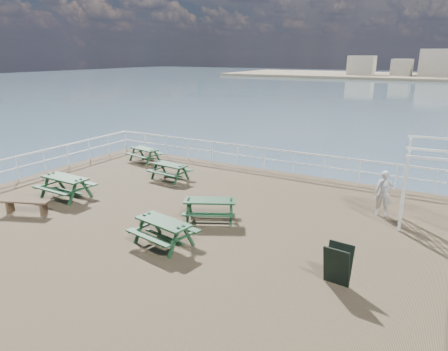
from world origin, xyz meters
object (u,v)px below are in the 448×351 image
picnic_table_a (145,152)px  person (384,194)px  picnic_table_d (65,183)px  picnic_table_e (163,227)px  flat_bench_near (26,203)px  trellis_arbor (443,190)px  picnic_table_b (170,168)px  picnic_table_c (210,205)px

picnic_table_a → person: person is taller
picnic_table_d → picnic_table_e: size_ratio=1.01×
picnic_table_e → picnic_table_d: bearing=176.7°
flat_bench_near → trellis_arbor: size_ratio=0.58×
picnic_table_e → picnic_table_b: bearing=135.0°
person → picnic_table_c: bearing=-151.6°
picnic_table_c → picnic_table_e: bearing=-123.1°
picnic_table_d → trellis_arbor: trellis_arbor is taller
flat_bench_near → trellis_arbor: trellis_arbor is taller
picnic_table_e → flat_bench_near: picnic_table_e is taller
picnic_table_d → picnic_table_b: bearing=63.1°
picnic_table_d → picnic_table_e: 5.95m
picnic_table_a → picnic_table_c: (7.00, -4.92, 0.03)m
person → trellis_arbor: bearing=-17.1°
picnic_table_d → picnic_table_c: bearing=9.5°
picnic_table_c → person: person is taller
picnic_table_c → picnic_table_d: (-6.05, -0.86, 0.07)m
picnic_table_b → person: bearing=7.4°
picnic_table_a → picnic_table_c: 8.55m
trellis_arbor → flat_bench_near: bearing=-161.2°
picnic_table_b → person: person is taller
trellis_arbor → picnic_table_e: bearing=-148.7°
trellis_arbor → picnic_table_b: bearing=174.3°
picnic_table_e → flat_bench_near: (-5.66, -0.47, -0.18)m
picnic_table_d → flat_bench_near: size_ratio=1.14×
picnic_table_c → trellis_arbor: trellis_arbor is taller
picnic_table_c → picnic_table_d: 6.11m
picnic_table_d → picnic_table_e: bearing=-11.5°
picnic_table_a → picnic_table_b: 3.59m
picnic_table_c → flat_bench_near: size_ratio=1.24×
flat_bench_near → picnic_table_a: bearing=76.2°
picnic_table_b → trellis_arbor: size_ratio=0.59×
trellis_arbor → person: bearing=162.9°
picnic_table_e → trellis_arbor: bearing=46.1°
picnic_table_c → person: 5.96m
picnic_table_d → flat_bench_near: 1.82m
picnic_table_a → picnic_table_e: 9.80m
picnic_table_a → trellis_arbor: 13.85m
picnic_table_d → flat_bench_near: picnic_table_d is taller
picnic_table_d → person: (11.02, 4.15, 0.20)m
picnic_table_e → person: person is taller
picnic_table_b → picnic_table_a: bearing=154.0°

